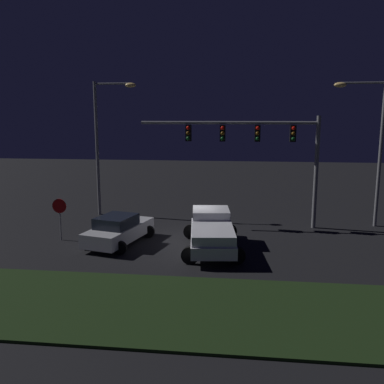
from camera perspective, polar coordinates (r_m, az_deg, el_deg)
name	(u,v)px	position (r m, az deg, el deg)	size (l,w,h in m)	color
ground_plane	(192,238)	(22.51, -0.04, -6.33)	(80.00, 80.00, 0.00)	black
grass_median	(163,307)	(14.68, -4.04, -15.50)	(25.82, 5.38, 0.10)	black
pickup_truck	(212,229)	(20.42, 2.71, -5.16)	(3.27, 5.58, 1.80)	silver
car_sedan	(119,230)	(21.64, -10.04, -5.13)	(3.16, 4.71, 1.51)	#B7B7BC
traffic_signal_gantry	(258,142)	(24.39, 9.03, 6.85)	(10.32, 0.56, 6.50)	slate
street_lamp_left	(105,133)	(27.63, -11.91, 7.95)	(2.79, 0.44, 8.64)	slate
street_lamp_right	(371,136)	(26.29, 23.38, 7.07)	(2.94, 0.44, 8.48)	slate
stop_sign	(60,211)	(22.81, -17.71, -2.54)	(0.76, 0.08, 2.23)	slate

